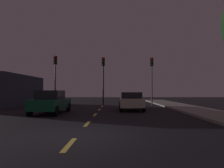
{
  "coord_description": "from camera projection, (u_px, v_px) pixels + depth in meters",
  "views": [
    {
      "loc": [
        1.31,
        -7.16,
        1.52
      ],
      "look_at": [
        0.96,
        15.78,
        2.32
      ],
      "focal_mm": 33.41,
      "sensor_mm": 36.0,
      "label": 1
    }
  ],
  "objects": [
    {
      "name": "ground_plane",
      "position": [
        96.0,
        114.0,
        14.12
      ],
      "size": [
        80.0,
        80.0,
        0.0
      ],
      "primitive_type": "plane",
      "color": "black"
    },
    {
      "name": "sidewalk_curb_right",
      "position": [
        207.0,
        113.0,
        14.0
      ],
      "size": [
        3.0,
        40.0,
        0.15
      ],
      "primitive_type": "cube",
      "color": "gray",
      "rests_on": "ground_plane"
    },
    {
      "name": "lane_stripe_nearest",
      "position": [
        69.0,
        145.0,
        5.92
      ],
      "size": [
        0.16,
        1.6,
        0.01
      ],
      "primitive_type": "cube",
      "color": "#EACC4C",
      "rests_on": "ground_plane"
    },
    {
      "name": "lane_stripe_second",
      "position": [
        87.0,
        124.0,
        9.72
      ],
      "size": [
        0.16,
        1.6,
        0.01
      ],
      "primitive_type": "cube",
      "color": "#EACC4C",
      "rests_on": "ground_plane"
    },
    {
      "name": "lane_stripe_third",
      "position": [
        95.0,
        115.0,
        13.52
      ],
      "size": [
        0.16,
        1.6,
        0.01
      ],
      "primitive_type": "cube",
      "color": "#EACC4C",
      "rests_on": "ground_plane"
    },
    {
      "name": "lane_stripe_fourth",
      "position": [
        99.0,
        110.0,
        17.31
      ],
      "size": [
        0.16,
        1.6,
        0.01
      ],
      "primitive_type": "cube",
      "color": "#EACC4C",
      "rests_on": "ground_plane"
    },
    {
      "name": "lane_stripe_fifth",
      "position": [
        102.0,
        106.0,
        21.11
      ],
      "size": [
        0.16,
        1.6,
        0.01
      ],
      "primitive_type": "cube",
      "color": "#EACC4C",
      "rests_on": "ground_plane"
    },
    {
      "name": "traffic_signal_left",
      "position": [
        55.0,
        71.0,
        22.46
      ],
      "size": [
        0.32,
        0.38,
        5.33
      ],
      "color": "#4C4C51",
      "rests_on": "ground_plane"
    },
    {
      "name": "traffic_signal_center",
      "position": [
        103.0,
        72.0,
        22.38
      ],
      "size": [
        0.32,
        0.38,
        5.16
      ],
      "color": "black",
      "rests_on": "ground_plane"
    },
    {
      "name": "traffic_signal_right",
      "position": [
        152.0,
        72.0,
        22.3
      ],
      "size": [
        0.32,
        0.38,
        5.13
      ],
      "color": "#4C4C51",
      "rests_on": "ground_plane"
    },
    {
      "name": "car_stopped_ahead",
      "position": [
        131.0,
        101.0,
        16.66
      ],
      "size": [
        1.92,
        3.97,
        1.45
      ],
      "color": "beige",
      "rests_on": "ground_plane"
    },
    {
      "name": "car_adjacent_lane",
      "position": [
        51.0,
        102.0,
        14.19
      ],
      "size": [
        1.9,
        4.3,
        1.58
      ],
      "color": "#0F4C2D",
      "rests_on": "ground_plane"
    },
    {
      "name": "storefront_left",
      "position": [
        0.0,
        90.0,
        22.14
      ],
      "size": [
        5.95,
        9.6,
        3.22
      ],
      "primitive_type": "cube",
      "color": "#333847",
      "rests_on": "ground_plane"
    }
  ]
}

